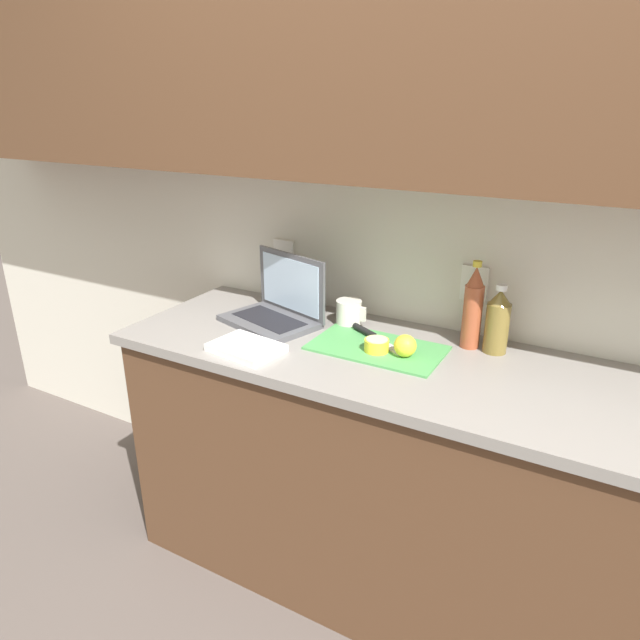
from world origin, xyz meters
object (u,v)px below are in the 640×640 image
object	(u,v)px
knife	(370,334)
measuring_cup	(349,313)
lemon_half_cut	(376,345)
bottle_oil_tall	(473,308)
cutting_board	(377,348)
bottle_green_soda	(497,322)
lemon_whole_beside	(405,346)
laptop	(278,306)

from	to	relation	value
knife	measuring_cup	xyz separation A→B (m)	(-0.12, 0.08, 0.03)
lemon_half_cut	bottle_oil_tall	bearing A→B (deg)	39.54
cutting_board	knife	distance (m)	0.09
lemon_half_cut	bottle_green_soda	size ratio (longest dim) A/B	0.35
cutting_board	lemon_half_cut	distance (m)	0.04
lemon_half_cut	lemon_whole_beside	distance (m)	0.09
lemon_whole_beside	bottle_oil_tall	world-z (taller)	bottle_oil_tall
laptop	measuring_cup	world-z (taller)	laptop
laptop	knife	size ratio (longest dim) A/B	1.59
measuring_cup	knife	bearing A→B (deg)	-33.87
knife	measuring_cup	world-z (taller)	measuring_cup
lemon_half_cut	measuring_cup	bearing A→B (deg)	136.34
knife	lemon_whole_beside	size ratio (longest dim) A/B	3.44
bottle_oil_tall	measuring_cup	bearing A→B (deg)	-176.98
lemon_whole_beside	bottle_green_soda	xyz separation A→B (m)	(0.23, 0.19, 0.06)
bottle_oil_tall	measuring_cup	xyz separation A→B (m)	(-0.43, -0.02, -0.09)
cutting_board	lemon_half_cut	world-z (taller)	lemon_half_cut
bottle_green_soda	measuring_cup	xyz separation A→B (m)	(-0.51, -0.02, -0.06)
bottle_green_soda	knife	bearing A→B (deg)	-165.21
cutting_board	bottle_oil_tall	size ratio (longest dim) A/B	1.47
lemon_whole_beside	bottle_oil_tall	size ratio (longest dim) A/B	0.25
cutting_board	knife	world-z (taller)	knife
knife	measuring_cup	bearing A→B (deg)	174.10
cutting_board	bottle_green_soda	xyz separation A→B (m)	(0.34, 0.17, 0.10)
measuring_cup	lemon_half_cut	bearing A→B (deg)	-43.66
measuring_cup	laptop	bearing A→B (deg)	-158.27
laptop	bottle_green_soda	size ratio (longest dim) A/B	1.72
knife	bottle_green_soda	bearing A→B (deg)	42.76
knife	lemon_half_cut	bearing A→B (deg)	-27.67
cutting_board	lemon_whole_beside	xyz separation A→B (m)	(0.10, -0.02, 0.04)
bottle_oil_tall	cutting_board	bearing A→B (deg)	-146.75
lemon_half_cut	lemon_whole_beside	bearing A→B (deg)	6.37
cutting_board	lemon_whole_beside	distance (m)	0.11
cutting_board	lemon_half_cut	bearing A→B (deg)	-70.95
laptop	measuring_cup	distance (m)	0.26
knife	bottle_oil_tall	size ratio (longest dim) A/B	0.85
lemon_half_cut	bottle_oil_tall	size ratio (longest dim) A/B	0.27
measuring_cup	lemon_whole_beside	bearing A→B (deg)	-30.98
lemon_whole_beside	knife	bearing A→B (deg)	151.32
cutting_board	bottle_oil_tall	bearing A→B (deg)	33.25
laptop	bottle_oil_tall	size ratio (longest dim) A/B	1.34
measuring_cup	cutting_board	bearing A→B (deg)	-39.53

